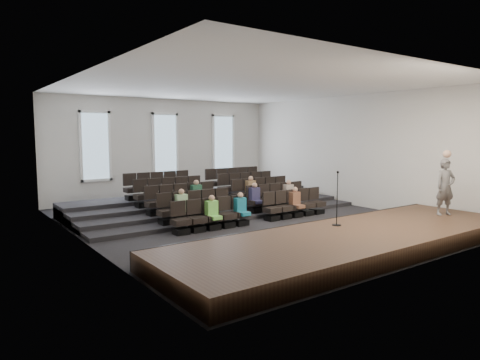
# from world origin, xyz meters

# --- Properties ---
(ground) EXTENTS (14.00, 14.00, 0.00)m
(ground) POSITION_xyz_m (0.00, 0.00, 0.00)
(ground) COLOR black
(ground) RESTS_ON ground
(ceiling) EXTENTS (12.00, 14.00, 0.02)m
(ceiling) POSITION_xyz_m (0.00, 0.00, 5.01)
(ceiling) COLOR white
(ceiling) RESTS_ON ground
(wall_back) EXTENTS (12.00, 0.04, 5.00)m
(wall_back) POSITION_xyz_m (0.00, 7.02, 2.50)
(wall_back) COLOR silver
(wall_back) RESTS_ON ground
(wall_front) EXTENTS (12.00, 0.04, 5.00)m
(wall_front) POSITION_xyz_m (0.00, -7.02, 2.50)
(wall_front) COLOR silver
(wall_front) RESTS_ON ground
(wall_left) EXTENTS (0.04, 14.00, 5.00)m
(wall_left) POSITION_xyz_m (-6.02, 0.00, 2.50)
(wall_left) COLOR silver
(wall_left) RESTS_ON ground
(wall_right) EXTENTS (0.04, 14.00, 5.00)m
(wall_right) POSITION_xyz_m (6.02, 0.00, 2.50)
(wall_right) COLOR silver
(wall_right) RESTS_ON ground
(stage) EXTENTS (11.80, 3.60, 0.50)m
(stage) POSITION_xyz_m (0.00, -5.10, 0.25)
(stage) COLOR #442E1D
(stage) RESTS_ON ground
(stage_lip) EXTENTS (11.80, 0.06, 0.52)m
(stage_lip) POSITION_xyz_m (0.00, -3.33, 0.25)
(stage_lip) COLOR black
(stage_lip) RESTS_ON ground
(risers) EXTENTS (11.80, 4.80, 0.60)m
(risers) POSITION_xyz_m (0.00, 3.17, 0.20)
(risers) COLOR black
(risers) RESTS_ON ground
(seating_rows) EXTENTS (6.80, 4.70, 1.67)m
(seating_rows) POSITION_xyz_m (-0.00, 1.54, 0.68)
(seating_rows) COLOR black
(seating_rows) RESTS_ON ground
(windows) EXTENTS (8.44, 0.10, 3.24)m
(windows) POSITION_xyz_m (0.00, 6.95, 2.70)
(windows) COLOR white
(windows) RESTS_ON wall_back
(audience) EXTENTS (5.45, 2.64, 1.10)m
(audience) POSITION_xyz_m (0.00, 0.32, 0.81)
(audience) COLOR #79D957
(audience) RESTS_ON seating_rows
(speaker) EXTENTS (0.82, 0.69, 1.92)m
(speaker) POSITION_xyz_m (4.57, -5.16, 1.46)
(speaker) COLOR #5B5957
(speaker) RESTS_ON stage
(mic_stand) EXTENTS (0.28, 0.28, 1.65)m
(mic_stand) POSITION_xyz_m (0.28, -4.18, 0.99)
(mic_stand) COLOR black
(mic_stand) RESTS_ON stage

